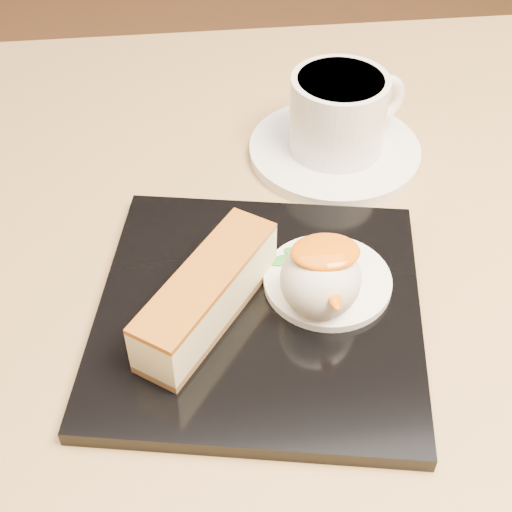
{
  "coord_description": "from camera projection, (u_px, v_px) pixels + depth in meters",
  "views": [
    {
      "loc": [
        -0.05,
        -0.35,
        1.1
      ],
      "look_at": [
        -0.01,
        -0.0,
        0.76
      ],
      "focal_mm": 50.0,
      "sensor_mm": 36.0,
      "label": 1
    }
  ],
  "objects": [
    {
      "name": "coffee_cup",
      "position": [
        340.0,
        112.0,
        0.6
      ],
      "size": [
        0.11,
        0.08,
        0.07
      ],
      "rotation": [
        0.0,
        0.0,
        0.38
      ],
      "color": "white",
      "rests_on": "saucer"
    },
    {
      "name": "table",
      "position": [
        270.0,
        411.0,
        0.62
      ],
      "size": [
        0.8,
        0.8,
        0.72
      ],
      "color": "black",
      "rests_on": "ground"
    },
    {
      "name": "ice_cream_scoop",
      "position": [
        321.0,
        279.0,
        0.47
      ],
      "size": [
        0.05,
        0.05,
        0.05
      ],
      "primitive_type": "sphere",
      "color": "white",
      "rests_on": "cream_smear"
    },
    {
      "name": "dessert_plate",
      "position": [
        259.0,
        311.0,
        0.49
      ],
      "size": [
        0.26,
        0.26,
        0.01
      ],
      "primitive_type": "cube",
      "rotation": [
        0.0,
        0.0,
        -0.19
      ],
      "color": "black",
      "rests_on": "table"
    },
    {
      "name": "cheesecake",
      "position": [
        207.0,
        295.0,
        0.47
      ],
      "size": [
        0.1,
        0.12,
        0.04
      ],
      "rotation": [
        0.0,
        0.0,
        0.94
      ],
      "color": "brown",
      "rests_on": "dessert_plate"
    },
    {
      "name": "mint_sprig",
      "position": [
        281.0,
        255.0,
        0.51
      ],
      "size": [
        0.04,
        0.03,
        0.0
      ],
      "color": "green",
      "rests_on": "cream_smear"
    },
    {
      "name": "mango_sauce",
      "position": [
        325.0,
        252.0,
        0.45
      ],
      "size": [
        0.05,
        0.03,
        0.01
      ],
      "primitive_type": "ellipsoid",
      "color": "#E56407",
      "rests_on": "ice_cream_scoop"
    },
    {
      "name": "saucer",
      "position": [
        334.0,
        151.0,
        0.63
      ],
      "size": [
        0.15,
        0.15,
        0.01
      ],
      "primitive_type": "cylinder",
      "color": "white",
      "rests_on": "table"
    },
    {
      "name": "cream_smear",
      "position": [
        327.0,
        281.0,
        0.5
      ],
      "size": [
        0.09,
        0.09,
        0.01
      ],
      "primitive_type": "cylinder",
      "color": "white",
      "rests_on": "dessert_plate"
    }
  ]
}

